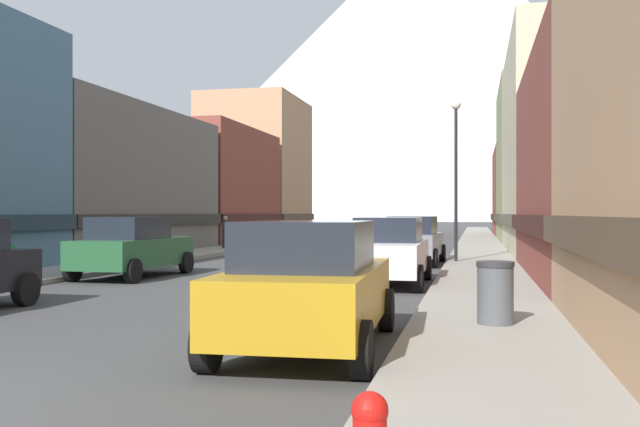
# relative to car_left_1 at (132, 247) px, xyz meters

# --- Properties ---
(sidewalk_left) EXTENTS (2.50, 100.00, 0.15)m
(sidewalk_left) POSITION_rel_car_left_1_xyz_m (-2.45, 21.37, -0.82)
(sidewalk_left) COLOR gray
(sidewalk_left) RESTS_ON ground
(sidewalk_right) EXTENTS (2.50, 100.00, 0.15)m
(sidewalk_right) POSITION_rel_car_left_1_xyz_m (10.05, 21.37, -0.82)
(sidewalk_right) COLOR gray
(sidewalk_right) RESTS_ON ground
(storefront_left_2) EXTENTS (10.05, 13.66, 6.59)m
(storefront_left_2) POSITION_rel_car_left_1_xyz_m (-8.57, 9.68, 2.27)
(storefront_left_2) COLOR #66605B
(storefront_left_2) RESTS_ON ground
(storefront_left_3) EXTENTS (7.32, 11.60, 7.24)m
(storefront_left_3) POSITION_rel_car_left_1_xyz_m (-7.21, 22.70, 2.58)
(storefront_left_3) COLOR brown
(storefront_left_3) RESTS_ON ground
(storefront_left_4) EXTENTS (7.28, 9.46, 10.97)m
(storefront_left_4) POSITION_rel_car_left_1_xyz_m (-7.19, 33.78, 4.41)
(storefront_left_4) COLOR tan
(storefront_left_4) RESTS_ON ground
(storefront_right_2) EXTENTS (9.87, 13.47, 9.64)m
(storefront_right_2) POSITION_rel_car_left_1_xyz_m (16.08, 14.64, 3.75)
(storefront_right_2) COLOR beige
(storefront_right_2) RESTS_ON ground
(storefront_right_3) EXTENTS (9.71, 11.36, 10.06)m
(storefront_right_3) POSITION_rel_car_left_1_xyz_m (16.01, 27.41, 3.96)
(storefront_right_3) COLOR #8C9966
(storefront_right_3) RESTS_ON ground
(storefront_right_4) EXTENTS (9.07, 12.08, 7.05)m
(storefront_right_4) POSITION_rel_car_left_1_xyz_m (15.69, 39.26, 2.49)
(storefront_right_4) COLOR brown
(storefront_right_4) RESTS_ON ground
(car_left_1) EXTENTS (2.16, 4.44, 1.78)m
(car_left_1) POSITION_rel_car_left_1_xyz_m (0.00, 0.00, 0.00)
(car_left_1) COLOR #265933
(car_left_1) RESTS_ON ground
(car_right_0) EXTENTS (2.22, 4.47, 1.78)m
(car_right_0) POSITION_rel_car_left_1_xyz_m (7.60, -9.28, 0.00)
(car_right_0) COLOR #B28419
(car_right_0) RESTS_ON ground
(car_right_1) EXTENTS (2.08, 4.41, 1.78)m
(car_right_1) POSITION_rel_car_left_1_xyz_m (7.60, -0.43, 0.00)
(car_right_1) COLOR silver
(car_right_1) RESTS_ON ground
(car_right_2) EXTENTS (2.21, 4.47, 1.78)m
(car_right_2) POSITION_rel_car_left_1_xyz_m (7.60, 7.06, 0.00)
(car_right_2) COLOR slate
(car_right_2) RESTS_ON ground
(trash_bin_right) EXTENTS (0.59, 0.59, 0.98)m
(trash_bin_right) POSITION_rel_car_left_1_xyz_m (10.15, -7.39, -0.26)
(trash_bin_right) COLOR #4C5156
(trash_bin_right) RESTS_ON sidewalk_right
(potted_plant_0) EXTENTS (0.52, 0.52, 0.87)m
(potted_plant_0) POSITION_rel_car_left_1_xyz_m (-3.20, -1.27, -0.26)
(potted_plant_0) COLOR #4C4C51
(potted_plant_0) RESTS_ON sidewalk_left
(pedestrian_0) EXTENTS (0.36, 0.36, 1.60)m
(pedestrian_0) POSITION_rel_car_left_1_xyz_m (-2.45, 14.28, -0.02)
(pedestrian_0) COLOR #333338
(pedestrian_0) RESTS_ON sidewalk_left
(streetlamp_right) EXTENTS (0.36, 0.36, 5.86)m
(streetlamp_right) POSITION_rel_car_left_1_xyz_m (9.15, 6.96, 3.09)
(streetlamp_right) COLOR black
(streetlamp_right) RESTS_ON sidewalk_right
(mountain_backdrop) EXTENTS (221.57, 221.57, 114.96)m
(mountain_backdrop) POSITION_rel_car_left_1_xyz_m (-6.97, 246.37, 56.58)
(mountain_backdrop) COLOR silver
(mountain_backdrop) RESTS_ON ground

